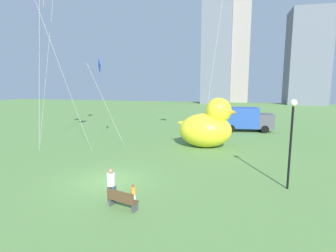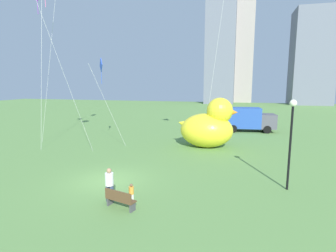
{
  "view_description": "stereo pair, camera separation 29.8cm",
  "coord_description": "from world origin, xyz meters",
  "views": [
    {
      "loc": [
        7.02,
        -14.0,
        5.74
      ],
      "look_at": [
        2.79,
        3.45,
        2.87
      ],
      "focal_mm": 28.7,
      "sensor_mm": 36.0,
      "label": 1
    },
    {
      "loc": [
        7.31,
        -13.92,
        5.74
      ],
      "look_at": [
        2.79,
        3.45,
        2.87
      ],
      "focal_mm": 28.7,
      "sensor_mm": 36.0,
      "label": 2
    }
  ],
  "objects": [
    {
      "name": "ground_plane",
      "position": [
        0.0,
        0.0,
        0.0
      ],
      "size": [
        140.0,
        140.0,
        0.0
      ],
      "primitive_type": "plane",
      "color": "#5F8C47"
    },
    {
      "name": "lamppost",
      "position": [
        10.1,
        1.2,
        3.38
      ],
      "size": [
        0.38,
        0.38,
        4.91
      ],
      "color": "black",
      "rests_on": "ground"
    },
    {
      "name": "giant_inflatable_duck",
      "position": [
        4.86,
        10.02,
        1.91
      ],
      "size": [
        5.43,
        3.48,
        4.5
      ],
      "color": "yellow",
      "rests_on": "ground"
    },
    {
      "name": "box_truck",
      "position": [
        8.44,
        19.33,
        1.45
      ],
      "size": [
        6.37,
        2.94,
        2.85
      ],
      "color": "#264CA5",
      "rests_on": "ground"
    },
    {
      "name": "person_adult",
      "position": [
        1.42,
        -2.59,
        0.93
      ],
      "size": [
        0.41,
        0.41,
        1.69
      ],
      "color": "#38476B",
      "rests_on": "ground"
    },
    {
      "name": "person_child",
      "position": [
        2.54,
        -2.56,
        0.55
      ],
      "size": [
        0.24,
        0.24,
        1.0
      ],
      "color": "silver",
      "rests_on": "ground"
    },
    {
      "name": "park_bench",
      "position": [
        2.22,
        -3.19,
        0.47
      ],
      "size": [
        1.58,
        0.85,
        0.9
      ],
      "color": "brown",
      "rests_on": "ground"
    },
    {
      "name": "city_skyline",
      "position": [
        11.42,
        68.32,
        17.77
      ],
      "size": [
        33.04,
        16.16,
        41.65
      ],
      "color": "slate",
      "rests_on": "ground"
    },
    {
      "name": "kite_blue",
      "position": [
        -4.79,
        8.59,
        7.11
      ],
      "size": [
        2.62,
        2.74,
        8.01
      ],
      "color": "silver",
      "rests_on": "ground"
    },
    {
      "name": "kite_purple",
      "position": [
        -9.86,
        7.14,
        12.71
      ],
      "size": [
        2.21,
        1.45,
        14.03
      ],
      "color": "silver",
      "rests_on": "ground"
    }
  ]
}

